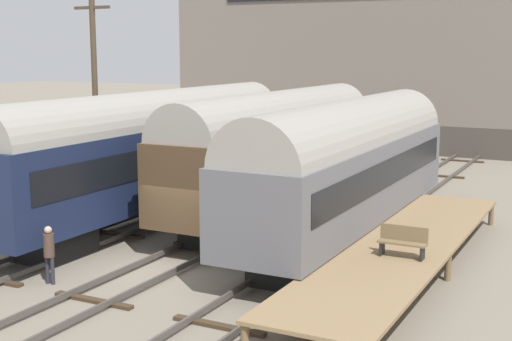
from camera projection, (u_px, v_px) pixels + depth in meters
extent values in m
plane|color=slate|center=(156.00, 272.00, 22.32)|extent=(200.00, 200.00, 0.00)
cube|color=#4C4742|center=(43.00, 248.00, 24.43)|extent=(0.08, 60.00, 0.16)
cube|color=#4C4742|center=(75.00, 253.00, 23.78)|extent=(0.08, 60.00, 0.16)
cube|color=#3D2D1E|center=(115.00, 234.00, 26.76)|extent=(2.60, 0.24, 0.10)
cube|color=#3D2D1E|center=(199.00, 203.00, 32.01)|extent=(2.60, 0.24, 0.10)
cube|color=#3D2D1E|center=(259.00, 182.00, 37.27)|extent=(2.60, 0.24, 0.10)
cube|color=#3D2D1E|center=(305.00, 165.00, 42.52)|extent=(2.60, 0.24, 0.10)
cube|color=#3D2D1E|center=(341.00, 152.00, 47.78)|extent=(2.60, 0.24, 0.10)
cube|color=#4C4742|center=(138.00, 264.00, 22.62)|extent=(0.08, 60.00, 0.16)
cube|color=#4C4742|center=(175.00, 270.00, 21.97)|extent=(0.08, 60.00, 0.16)
cube|color=#3D2D1E|center=(93.00, 300.00, 19.69)|extent=(2.60, 0.24, 0.10)
cube|color=#3D2D1E|center=(206.00, 247.00, 24.94)|extent=(2.60, 0.24, 0.10)
cube|color=#3D2D1E|center=(280.00, 213.00, 30.20)|extent=(2.60, 0.24, 0.10)
cube|color=#3D2D1E|center=(331.00, 188.00, 35.46)|extent=(2.60, 0.24, 0.10)
cube|color=#3D2D1E|center=(370.00, 170.00, 40.71)|extent=(2.60, 0.24, 0.10)
cube|color=#3D2D1E|center=(399.00, 156.00, 45.97)|extent=(2.60, 0.24, 0.10)
cube|color=#4C4742|center=(249.00, 282.00, 20.81)|extent=(0.08, 60.00, 0.16)
cube|color=#4C4742|center=(294.00, 290.00, 20.16)|extent=(0.08, 60.00, 0.16)
cube|color=#3D2D1E|center=(219.00, 326.00, 17.88)|extent=(2.60, 0.24, 0.10)
cube|color=#3D2D1E|center=(312.00, 263.00, 23.13)|extent=(2.60, 0.24, 0.10)
cube|color=#3D2D1E|center=(370.00, 223.00, 28.39)|extent=(2.60, 0.24, 0.10)
cube|color=#3D2D1E|center=(411.00, 196.00, 33.64)|extent=(2.60, 0.24, 0.10)
cube|color=#3D2D1E|center=(440.00, 176.00, 38.90)|extent=(2.60, 0.24, 0.10)
cube|color=#3D2D1E|center=(462.00, 161.00, 44.15)|extent=(2.60, 0.24, 0.10)
cube|color=black|center=(386.00, 202.00, 30.15)|extent=(1.80, 2.40, 1.00)
cube|color=black|center=(290.00, 264.00, 21.54)|extent=(1.80, 2.40, 1.00)
cube|color=slate|center=(347.00, 178.00, 25.53)|extent=(3.06, 15.13, 2.70)
cube|color=black|center=(347.00, 169.00, 25.48)|extent=(3.10, 13.92, 0.97)
cylinder|color=gray|center=(348.00, 141.00, 25.30)|extent=(2.91, 14.83, 2.91)
cube|color=black|center=(321.00, 184.00, 34.20)|extent=(1.80, 2.40, 1.00)
cube|color=black|center=(217.00, 230.00, 25.53)|extent=(1.80, 2.40, 1.00)
cube|color=#4C3823|center=(277.00, 158.00, 29.54)|extent=(2.85, 15.23, 2.86)
cube|color=black|center=(277.00, 150.00, 29.48)|extent=(2.89, 14.01, 1.03)
cylinder|color=gray|center=(277.00, 124.00, 29.29)|extent=(2.71, 14.93, 2.71)
cube|color=black|center=(224.00, 185.00, 33.96)|extent=(1.80, 2.40, 1.00)
cube|color=black|center=(55.00, 242.00, 23.92)|extent=(1.80, 2.40, 1.00)
cube|color=#192342|center=(153.00, 161.00, 28.61)|extent=(2.80, 17.63, 2.95)
cube|color=black|center=(153.00, 152.00, 28.55)|extent=(2.84, 16.22, 1.06)
cylinder|color=gray|center=(152.00, 124.00, 28.36)|extent=(2.66, 17.28, 2.66)
cube|color=#8C704C|center=(403.00, 246.00, 22.01)|extent=(3.12, 15.74, 0.10)
cylinder|color=brown|center=(421.00, 207.00, 29.49)|extent=(0.20, 0.20, 0.86)
cylinder|color=brown|center=(491.00, 214.00, 28.22)|extent=(0.20, 0.20, 0.86)
cylinder|color=brown|center=(359.00, 255.00, 22.73)|extent=(0.20, 0.20, 0.86)
cylinder|color=brown|center=(448.00, 267.00, 21.45)|extent=(0.20, 0.20, 0.86)
cube|color=brown|center=(402.00, 243.00, 20.51)|extent=(1.40, 0.40, 0.06)
cube|color=brown|center=(404.00, 233.00, 20.62)|extent=(1.40, 0.06, 0.45)
cube|color=black|center=(382.00, 248.00, 20.82)|extent=(0.06, 0.40, 0.40)
cube|color=black|center=(422.00, 253.00, 20.28)|extent=(0.06, 0.40, 0.40)
cylinder|color=#282833|center=(47.00, 270.00, 21.20)|extent=(0.12, 0.12, 0.84)
cylinder|color=#282833|center=(53.00, 271.00, 21.11)|extent=(0.12, 0.12, 0.84)
cylinder|color=#4C382D|center=(49.00, 245.00, 21.02)|extent=(0.32, 0.32, 0.70)
sphere|color=tan|center=(48.00, 230.00, 20.94)|extent=(0.23, 0.23, 0.23)
cylinder|color=#473828|center=(95.00, 98.00, 29.90)|extent=(0.24, 0.24, 9.76)
cube|color=#473828|center=(92.00, 8.00, 29.27)|extent=(1.80, 0.12, 0.12)
cube|color=#46403A|center=(381.00, 128.00, 53.88)|extent=(28.41, 11.64, 1.97)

